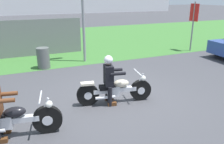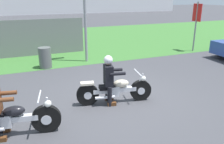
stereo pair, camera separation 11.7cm
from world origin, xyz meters
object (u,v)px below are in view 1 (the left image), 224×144
(rider_lead, at_px, (109,76))
(trash_can, at_px, (43,58))
(motorcycle_lead, at_px, (115,90))
(motorcycle_follow, at_px, (7,121))
(sign_banner, at_px, (194,19))

(rider_lead, height_order, trash_can, rider_lead)
(motorcycle_lead, distance_m, motorcycle_follow, 2.82)
(rider_lead, bearing_deg, motorcycle_lead, -0.87)
(motorcycle_follow, distance_m, sign_banner, 10.49)
(rider_lead, bearing_deg, sign_banner, 42.79)
(rider_lead, relative_size, trash_can, 1.59)
(trash_can, bearing_deg, rider_lead, -73.27)
(motorcycle_follow, bearing_deg, trash_can, 84.68)
(motorcycle_follow, distance_m, trash_can, 4.93)
(motorcycle_follow, height_order, trash_can, motorcycle_follow)
(motorcycle_follow, bearing_deg, sign_banner, 38.20)
(trash_can, distance_m, sign_banner, 7.97)
(trash_can, bearing_deg, motorcycle_follow, -106.04)
(trash_can, bearing_deg, motorcycle_lead, -71.32)
(motorcycle_lead, relative_size, trash_can, 2.44)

